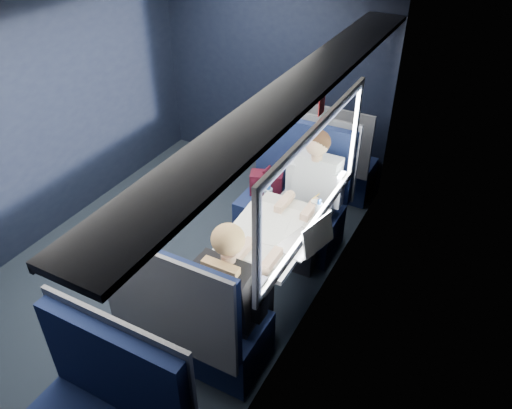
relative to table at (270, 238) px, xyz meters
The scene contains 12 objects.
ground 1.23m from the table, behind, with size 2.80×4.20×0.01m, color black.
room_shell 1.30m from the table, behind, with size 3.00×4.40×2.40m.
table is the anchor object (origin of this frame).
seat_bay_near 0.93m from the table, 102.49° to the left, with size 1.04×0.62×1.26m.
seat_bay_far 0.93m from the table, 101.78° to the right, with size 1.04×0.62×1.26m.
seat_row_front 1.82m from the table, 95.80° to the left, with size 1.04×0.51×1.16m.
man 0.70m from the table, 84.48° to the left, with size 0.53×0.56×1.32m.
woman 0.71m from the table, 84.55° to the right, with size 0.53×0.56×1.32m.
papers 0.10m from the table, 139.17° to the right, with size 0.53×0.77×0.01m, color white.
laptop 0.39m from the table, ahead, with size 0.35×0.41×0.26m.
bottle_small 0.45m from the table, 47.07° to the left, with size 0.06×0.06×0.20m.
cup 0.50m from the table, 65.77° to the left, with size 0.07×0.07×0.09m, color white.
Camera 1 is at (2.43, -2.86, 3.21)m, focal length 35.00 mm.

